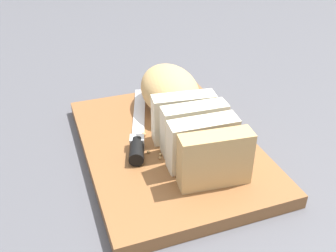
% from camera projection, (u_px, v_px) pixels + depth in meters
% --- Properties ---
extents(ground_plane, '(3.00, 3.00, 0.00)m').
position_uv_depth(ground_plane, '(168.00, 152.00, 0.65)').
color(ground_plane, '#4C4C51').
extents(cutting_board, '(0.39, 0.28, 0.02)m').
position_uv_depth(cutting_board, '(168.00, 146.00, 0.65)').
color(cutting_board, brown).
rests_on(cutting_board, ground_plane).
extents(bread_loaf, '(0.34, 0.14, 0.08)m').
position_uv_depth(bread_loaf, '(180.00, 107.00, 0.66)').
color(bread_loaf, tan).
rests_on(bread_loaf, cutting_board).
extents(bread_knife, '(0.25, 0.11, 0.02)m').
position_uv_depth(bread_knife, '(138.00, 139.00, 0.63)').
color(bread_knife, silver).
rests_on(bread_knife, cutting_board).
extents(crumb_near_knife, '(0.00, 0.00, 0.00)m').
position_uv_depth(crumb_near_knife, '(160.00, 158.00, 0.60)').
color(crumb_near_knife, tan).
rests_on(crumb_near_knife, cutting_board).
extents(crumb_near_loaf, '(0.00, 0.00, 0.00)m').
position_uv_depth(crumb_near_loaf, '(160.00, 154.00, 0.61)').
color(crumb_near_loaf, tan).
rests_on(crumb_near_loaf, cutting_board).
extents(crumb_stray_left, '(0.00, 0.00, 0.00)m').
position_uv_depth(crumb_stray_left, '(148.00, 152.00, 0.61)').
color(crumb_stray_left, tan).
rests_on(crumb_stray_left, cutting_board).
extents(crumb_stray_right, '(0.01, 0.01, 0.01)m').
position_uv_depth(crumb_stray_right, '(144.00, 134.00, 0.65)').
color(crumb_stray_right, tan).
rests_on(crumb_stray_right, cutting_board).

